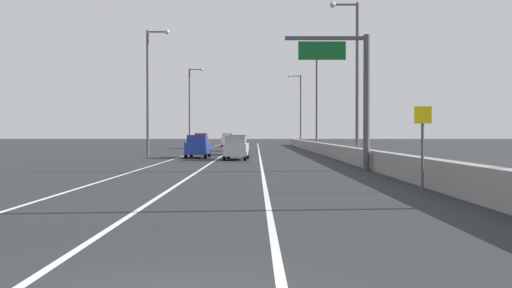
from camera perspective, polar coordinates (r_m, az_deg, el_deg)
name	(u,v)px	position (r m, az deg, el deg)	size (l,w,h in m)	color
ground_plane	(248,150)	(70.86, -0.75, -0.64)	(320.00, 320.00, 0.00)	#26282B
lane_stripe_left	(196,153)	(62.21, -5.95, -0.87)	(0.16, 130.00, 0.00)	silver
lane_stripe_center	(228,153)	(61.94, -2.73, -0.87)	(0.16, 130.00, 0.00)	silver
lane_stripe_right	(261,153)	(61.86, 0.51, -0.88)	(0.16, 130.00, 0.00)	silver
jersey_barrier_right	(340,152)	(47.32, 8.32, -0.80)	(0.60, 120.00, 1.10)	gray
overhead_sign_gantry	(355,85)	(32.41, 9.74, 5.75)	(4.68, 0.36, 7.50)	#47474C
speed_advisory_sign	(425,142)	(20.91, 16.28, 0.20)	(0.60, 0.11, 3.00)	#4C4C51
lamp_post_right_second	(356,71)	(42.70, 9.83, 7.07)	(2.14, 0.44, 11.59)	#4C4C51
lamp_post_right_third	(317,95)	(68.20, 5.99, 4.81)	(2.14, 0.44, 11.59)	#4C4C51
lamp_post_right_fourth	(301,106)	(93.90, 4.47, 3.77)	(2.14, 0.44, 11.59)	#4C4C51
lamp_post_left_mid	(152,84)	(54.10, -10.20, 5.79)	(2.14, 0.44, 11.59)	#4C4C51
lamp_post_left_far	(193,103)	(84.68, -6.22, 4.07)	(2.14, 0.44, 11.59)	#4C4C51
car_white_0	(230,140)	(90.65, -2.62, 0.39)	(1.89, 4.63, 2.13)	white
car_red_1	(203,141)	(80.90, -5.22, 0.31)	(2.02, 4.46, 2.12)	red
car_black_2	(240,145)	(56.00, -1.62, -0.10)	(1.98, 4.29, 1.91)	black
car_silver_3	(238,148)	(45.42, -1.76, -0.37)	(1.94, 4.80, 1.89)	#B7B7BC
car_gray_4	(242,143)	(68.23, -1.43, 0.08)	(1.98, 4.75, 1.85)	slate
car_blue_5	(200,146)	(49.30, -5.55, -0.24)	(1.86, 4.61, 1.94)	#1E389E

